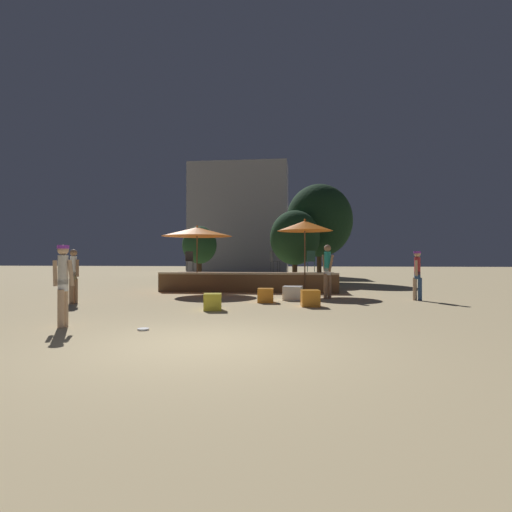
{
  "coord_description": "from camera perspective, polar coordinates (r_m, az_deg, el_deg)",
  "views": [
    {
      "loc": [
        1.62,
        -6.4,
        1.4
      ],
      "look_at": [
        0.0,
        7.64,
        1.47
      ],
      "focal_mm": 28.0,
      "sensor_mm": 36.0,
      "label": 1
    }
  ],
  "objects": [
    {
      "name": "bistro_chair_1",
      "position": [
        18.68,
        -9.49,
        -0.42
      ],
      "size": [
        0.46,
        0.46,
        0.9
      ],
      "rotation": [
        0.0,
        0.0,
        0.46
      ],
      "color": "#2D3338",
      "rests_on": "wooden_deck"
    },
    {
      "name": "distant_building",
      "position": [
        36.34,
        -2.42,
        5.29
      ],
      "size": [
        8.76,
        3.74,
        9.86
      ],
      "color": "gray",
      "rests_on": "ground"
    },
    {
      "name": "cube_seat_2",
      "position": [
        13.49,
        5.27,
        -5.28
      ],
      "size": [
        0.67,
        0.67,
        0.45
      ],
      "rotation": [
        0.0,
        0.0,
        -0.09
      ],
      "color": "white",
      "rests_on": "ground"
    },
    {
      "name": "ground_plane",
      "position": [
        6.75,
        -7.61,
        -12.28
      ],
      "size": [
        120.0,
        120.0,
        0.0
      ],
      "primitive_type": "plane",
      "color": "#D1B784"
    },
    {
      "name": "cube_seat_3",
      "position": [
        11.71,
        7.76,
        -6.0
      ],
      "size": [
        0.57,
        0.57,
        0.48
      ],
      "rotation": [
        0.0,
        0.0,
        0.11
      ],
      "color": "orange",
      "rests_on": "ground"
    },
    {
      "name": "person_1",
      "position": [
        13.47,
        -24.62,
        -2.42
      ],
      "size": [
        0.46,
        0.29,
        1.67
      ],
      "rotation": [
        0.0,
        0.0,
        4.43
      ],
      "color": "#997051",
      "rests_on": "ground"
    },
    {
      "name": "person_3",
      "position": [
        13.92,
        10.18,
        -1.79
      ],
      "size": [
        0.42,
        0.49,
        1.86
      ],
      "rotation": [
        0.0,
        0.0,
        3.81
      ],
      "color": "#997051",
      "rests_on": "ground"
    },
    {
      "name": "bistro_chair_2",
      "position": [
        17.08,
        2.49,
        -0.44
      ],
      "size": [
        0.45,
        0.45,
        0.9
      ],
      "rotation": [
        0.0,
        0.0,
        1.99
      ],
      "color": "#2D3338",
      "rests_on": "wooden_deck"
    },
    {
      "name": "wooden_deck",
      "position": [
        17.54,
        -0.73,
        -3.67
      ],
      "size": [
        7.37,
        2.93,
        0.81
      ],
      "color": "brown",
      "rests_on": "ground"
    },
    {
      "name": "background_tree_0",
      "position": [
        24.73,
        -8.07,
        1.55
      ],
      "size": [
        2.1,
        2.1,
        3.36
      ],
      "color": "#3D2B1C",
      "rests_on": "ground"
    },
    {
      "name": "person_2",
      "position": [
        14.22,
        22.06,
        -2.28
      ],
      "size": [
        0.27,
        0.42,
        1.63
      ],
      "rotation": [
        0.0,
        0.0,
        5.82
      ],
      "color": "tan",
      "rests_on": "ground"
    },
    {
      "name": "frisbee_disc",
      "position": [
        8.18,
        -15.81,
        -10.02
      ],
      "size": [
        0.23,
        0.23,
        0.03
      ],
      "color": "white",
      "rests_on": "ground"
    },
    {
      "name": "background_tree_2",
      "position": [
        21.86,
        5.56,
        2.6
      ],
      "size": [
        2.71,
        2.71,
        4.0
      ],
      "color": "#3D2B1C",
      "rests_on": "ground"
    },
    {
      "name": "bistro_chair_0",
      "position": [
        17.22,
        7.86,
        -0.43
      ],
      "size": [
        0.4,
        0.4,
        0.9
      ],
      "rotation": [
        0.0,
        0.0,
        3.12
      ],
      "color": "#1E4C47",
      "rests_on": "wooden_deck"
    },
    {
      "name": "patio_umbrella_1",
      "position": [
        16.56,
        -8.42,
        3.44
      ],
      "size": [
        2.86,
        2.86,
        2.75
      ],
      "color": "brown",
      "rests_on": "ground"
    },
    {
      "name": "cube_seat_1",
      "position": [
        12.66,
        1.38,
        -5.64
      ],
      "size": [
        0.53,
        0.53,
        0.44
      ],
      "rotation": [
        0.0,
        0.0,
        0.06
      ],
      "color": "orange",
      "rests_on": "ground"
    },
    {
      "name": "background_tree_1",
      "position": [
        24.09,
        9.01,
        5.01
      ],
      "size": [
        3.92,
        3.92,
        5.79
      ],
      "color": "#3D2B1C",
      "rests_on": "ground"
    },
    {
      "name": "person_0",
      "position": [
        8.99,
        -25.86,
        -3.27
      ],
      "size": [
        0.45,
        0.29,
        1.67
      ],
      "rotation": [
        0.0,
        0.0,
        4.81
      ],
      "color": "tan",
      "rests_on": "ground"
    },
    {
      "name": "patio_umbrella_0",
      "position": [
        15.92,
        6.99,
        4.28
      ],
      "size": [
        2.19,
        2.19,
        2.95
      ],
      "color": "brown",
      "rests_on": "ground"
    },
    {
      "name": "cube_seat_0",
      "position": [
        10.84,
        -6.22,
        -6.53
      ],
      "size": [
        0.56,
        0.56,
        0.45
      ],
      "rotation": [
        0.0,
        0.0,
        0.21
      ],
      "color": "yellow",
      "rests_on": "ground"
    }
  ]
}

